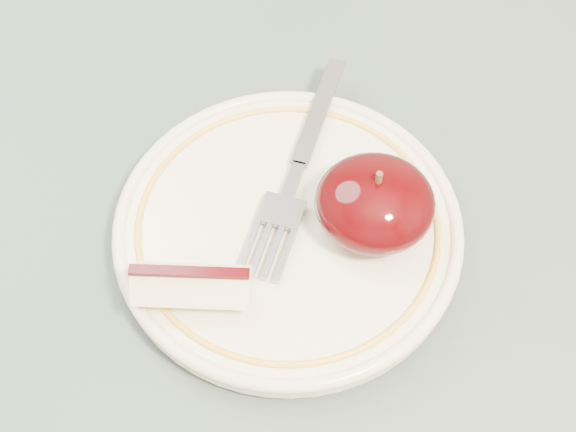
# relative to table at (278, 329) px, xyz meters

# --- Properties ---
(table) EXTENTS (0.90, 0.90, 0.75)m
(table) POSITION_rel_table_xyz_m (0.00, 0.00, 0.00)
(table) COLOR brown
(table) RESTS_ON ground
(plate) EXTENTS (0.22, 0.22, 0.02)m
(plate) POSITION_rel_table_xyz_m (0.00, 0.02, 0.10)
(plate) COLOR beige
(plate) RESTS_ON table
(apple_half) EXTENTS (0.07, 0.07, 0.05)m
(apple_half) POSITION_rel_table_xyz_m (0.06, 0.03, 0.13)
(apple_half) COLOR black
(apple_half) RESTS_ON plate
(apple_wedge) EXTENTS (0.07, 0.03, 0.03)m
(apple_wedge) POSITION_rel_table_xyz_m (-0.05, -0.03, 0.12)
(apple_wedge) COLOR #FFF4BB
(apple_wedge) RESTS_ON plate
(fork) EXTENTS (0.05, 0.18, 0.00)m
(fork) POSITION_rel_table_xyz_m (0.01, 0.07, 0.11)
(fork) COLOR gray
(fork) RESTS_ON plate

